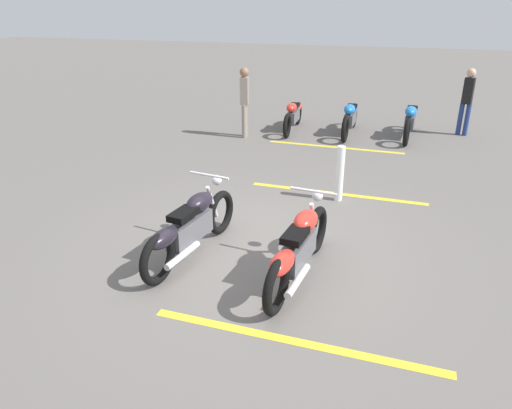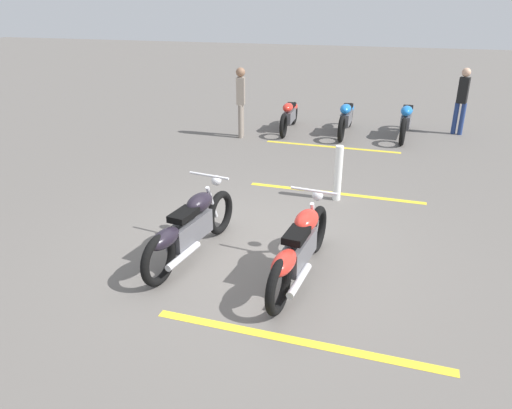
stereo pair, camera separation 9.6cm
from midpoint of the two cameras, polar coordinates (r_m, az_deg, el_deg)
ground_plane at (r=6.95m, az=0.13°, el=-5.29°), size 60.00×60.00×0.00m
motorcycle_bright_foreground at (r=6.03m, az=5.43°, el=-5.18°), size 2.23×0.62×1.04m
motorcycle_dark_foreground at (r=6.60m, az=-7.41°, el=-2.64°), size 2.22×0.67×1.04m
motorcycle_row_far_left at (r=12.94m, az=17.93°, el=9.52°), size 2.23×0.38×0.84m
motorcycle_row_left at (r=12.87m, az=11.26°, el=10.08°), size 2.18×0.31×0.82m
motorcycle_row_center at (r=13.04m, az=4.64°, el=10.51°), size 2.06×0.26×0.77m
bystander_near_row at (r=13.53m, az=23.78°, el=11.34°), size 0.25×0.28×1.68m
bystander_secondary at (r=12.25m, az=-1.13°, el=12.31°), size 0.29×0.22×1.72m
bollard_post at (r=8.53m, az=10.15°, el=3.58°), size 0.14×0.14×0.98m
parking_stripe_near at (r=5.30m, az=5.03°, el=-15.73°), size 0.25×3.20×0.01m
parking_stripe_mid at (r=8.97m, az=9.79°, el=1.28°), size 0.25×3.20×0.01m
parking_stripe_far at (r=11.74m, az=9.52°, el=6.67°), size 0.25×3.20×0.01m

